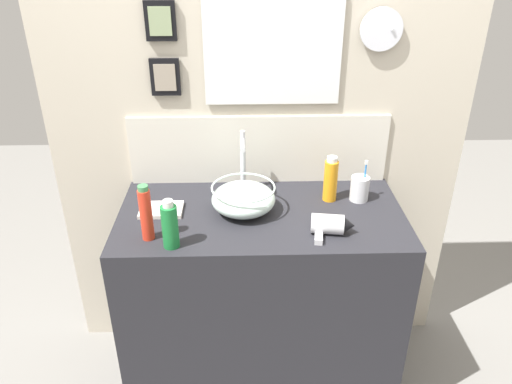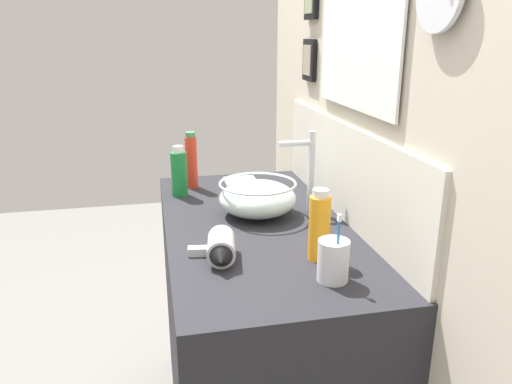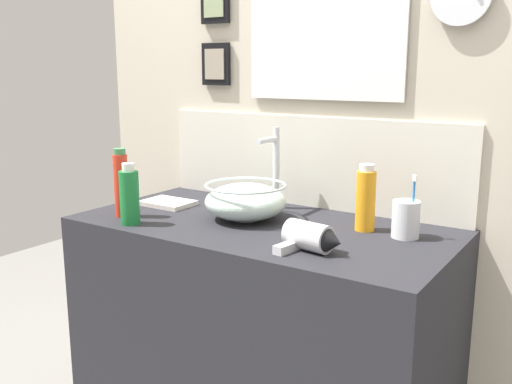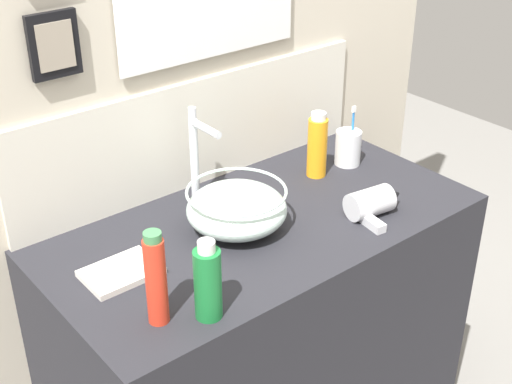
% 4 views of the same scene
% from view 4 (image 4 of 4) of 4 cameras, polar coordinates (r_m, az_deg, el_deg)
% --- Properties ---
extents(vanity_counter, '(1.19, 0.60, 0.93)m').
position_cam_4_polar(vanity_counter, '(2.20, 0.46, -12.80)').
color(vanity_counter, '#232328').
rests_on(vanity_counter, ground).
extents(back_panel, '(1.88, 0.09, 2.52)m').
position_cam_4_polar(back_panel, '(2.02, -5.49, 9.46)').
color(back_panel, beige).
rests_on(back_panel, ground).
extents(glass_bowl_sink, '(0.27, 0.27, 0.12)m').
position_cam_4_polar(glass_bowl_sink, '(1.86, -1.56, -1.32)').
color(glass_bowl_sink, silver).
rests_on(glass_bowl_sink, vanity_counter).
extents(faucet, '(0.02, 0.13, 0.29)m').
position_cam_4_polar(faucet, '(1.94, -4.76, 3.34)').
color(faucet, silver).
rests_on(faucet, vanity_counter).
extents(hair_drier, '(0.18, 0.14, 0.08)m').
position_cam_4_polar(hair_drier, '(1.97, 9.45, -0.82)').
color(hair_drier, silver).
rests_on(hair_drier, vanity_counter).
extents(toothbrush_cup, '(0.08, 0.08, 0.19)m').
position_cam_4_polar(toothbrush_cup, '(2.22, 7.38, 3.55)').
color(toothbrush_cup, silver).
rests_on(toothbrush_cup, vanity_counter).
extents(shampoo_bottle, '(0.05, 0.05, 0.23)m').
position_cam_4_polar(shampoo_bottle, '(1.53, -8.01, -6.92)').
color(shampoo_bottle, red).
rests_on(shampoo_bottle, vanity_counter).
extents(spray_bottle, '(0.06, 0.06, 0.19)m').
position_cam_4_polar(spray_bottle, '(1.55, -3.88, -7.22)').
color(spray_bottle, '#197233').
rests_on(spray_bottle, vanity_counter).
extents(lotion_bottle, '(0.06, 0.06, 0.20)m').
position_cam_4_polar(lotion_bottle, '(2.13, 4.92, 3.71)').
color(lotion_bottle, orange).
rests_on(lotion_bottle, vanity_counter).
extents(hand_towel, '(0.18, 0.13, 0.02)m').
position_cam_4_polar(hand_towel, '(1.75, -10.75, -6.32)').
color(hand_towel, silver).
rests_on(hand_towel, vanity_counter).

